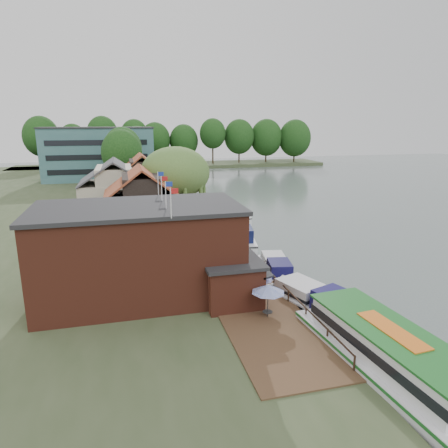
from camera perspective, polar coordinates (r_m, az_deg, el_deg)
ground at (r=37.92m, az=13.53°, el=-8.20°), size 260.00×260.00×0.00m
land_bank at (r=68.49m, az=-25.00°, el=1.35°), size 50.00×140.00×1.00m
quay_deck at (r=43.80m, az=-1.89°, el=-3.26°), size 6.00×50.00×0.10m
quay_rail at (r=44.76m, az=1.34°, el=-2.27°), size 0.20×49.00×1.00m
pub at (r=31.45m, az=-8.32°, el=-3.64°), size 20.00×11.00×7.30m
hotel_block at (r=101.18m, az=-17.40°, el=9.63°), size 25.40×12.40×12.30m
cottage_a at (r=45.74m, az=-11.64°, el=2.64°), size 8.60×7.60×8.50m
cottage_b at (r=55.55m, az=-15.28°, el=4.46°), size 9.60×8.60×8.50m
cottage_c at (r=64.50m, az=-11.64°, el=5.98°), size 7.60×7.60×8.50m
willow at (r=50.86m, az=-6.90°, el=5.09°), size 8.60×8.60×10.43m
umbrella_0 at (r=28.24m, az=6.28°, el=-10.87°), size 2.34×2.34×2.38m
umbrella_1 at (r=30.30m, az=4.79°, el=-9.02°), size 2.26×2.26×2.38m
umbrella_2 at (r=32.67m, az=2.96°, el=-7.21°), size 2.36×2.36×2.38m
umbrella_3 at (r=36.68m, az=1.44°, el=-4.75°), size 2.28×2.28×2.38m
umbrella_4 at (r=38.52m, az=0.24°, el=-3.81°), size 2.25×2.25×2.38m
umbrella_5 at (r=41.01m, az=0.28°, el=-2.67°), size 2.11×2.11×2.38m
cruiser_0 at (r=31.25m, az=13.09°, el=-10.59°), size 6.76×11.15×2.60m
cruiser_1 at (r=38.18m, az=7.46°, el=-6.05°), size 4.54×9.30×2.12m
cruiser_2 at (r=47.80m, az=2.25°, el=-1.41°), size 5.49×11.28×2.66m
cruiser_3 at (r=59.51m, az=0.33°, el=1.69°), size 6.25×10.96×2.55m
tour_boat at (r=24.59m, az=23.74°, el=-17.80°), size 5.55×15.65×3.35m
swan at (r=27.58m, az=18.57°, el=-17.11°), size 0.44×0.44×0.44m
bank_tree_0 at (r=74.41m, az=-14.30°, el=8.33°), size 7.15×7.15×12.17m
bank_tree_1 at (r=81.11m, az=-14.16°, el=8.92°), size 7.33×7.33×12.51m
bank_tree_2 at (r=89.20m, az=-14.16°, el=9.03°), size 7.89×7.89×11.48m
bank_tree_3 at (r=107.79m, az=-12.42°, el=9.90°), size 7.38×7.38×11.22m
bank_tree_4 at (r=117.73m, az=-12.27°, el=10.54°), size 8.92×8.92×12.39m
bank_tree_5 at (r=123.16m, az=-14.11°, el=10.41°), size 8.53×8.53×11.66m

